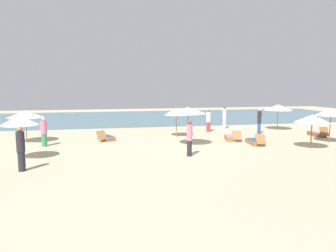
{
  "coord_description": "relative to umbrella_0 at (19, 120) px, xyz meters",
  "views": [
    {
      "loc": [
        -4.89,
        -17.79,
        3.7
      ],
      "look_at": [
        -1.03,
        1.41,
        1.1
      ],
      "focal_mm": 33.64,
      "sensor_mm": 36.0,
      "label": 1
    }
  ],
  "objects": [
    {
      "name": "umbrella_6",
      "position": [
        17.91,
        6.95,
        -0.12
      ],
      "size": [
        2.22,
        2.22,
        2.08
      ],
      "color": "brown",
      "rests_on": "ground_plane"
    },
    {
      "name": "lounger_0",
      "position": [
        18.97,
        3.39,
        -1.79
      ],
      "size": [
        0.75,
        1.68,
        0.75
      ],
      "color": "brown",
      "rests_on": "ground_plane"
    },
    {
      "name": "ground_plane",
      "position": [
        8.99,
        1.49,
        -1.97
      ],
      "size": [
        60.0,
        60.0,
        0.0
      ],
      "primitive_type": "plane",
      "color": "#BCAD8E"
    },
    {
      "name": "person_4",
      "position": [
        8.34,
        -0.84,
        -0.99
      ],
      "size": [
        0.36,
        0.36,
        1.89
      ],
      "color": "#26262D",
      "rests_on": "ground_plane"
    },
    {
      "name": "person_5",
      "position": [
        13.93,
        8.51,
        -0.99
      ],
      "size": [
        0.43,
        0.43,
        1.89
      ],
      "color": "white",
      "rests_on": "ground_plane"
    },
    {
      "name": "person_0",
      "position": [
        0.54,
        -2.19,
        -0.98
      ],
      "size": [
        0.4,
        0.4,
        1.95
      ],
      "color": "#26262D",
      "rests_on": "ground_plane"
    },
    {
      "name": "umbrella_2",
      "position": [
        8.96,
        1.87,
        0.18
      ],
      "size": [
        2.13,
        2.13,
        2.33
      ],
      "color": "brown",
      "rests_on": "ground_plane"
    },
    {
      "name": "umbrella_0",
      "position": [
        0.0,
        0.0,
        0.0
      ],
      "size": [
        1.79,
        1.79,
        2.21
      ],
      "color": "brown",
      "rests_on": "ground_plane"
    },
    {
      "name": "lounger_2",
      "position": [
        4.11,
        4.8,
        -1.79
      ],
      "size": [
        1.26,
        1.75,
        0.72
      ],
      "color": "olive",
      "rests_on": "ground_plane"
    },
    {
      "name": "umbrella_4",
      "position": [
        9.04,
        5.27,
        -0.19
      ],
      "size": [
        1.71,
        1.71,
        2.01
      ],
      "color": "olive",
      "rests_on": "ground_plane"
    },
    {
      "name": "person_1",
      "position": [
        12.04,
        7.09,
        -1.09
      ],
      "size": [
        0.5,
        0.5,
        1.75
      ],
      "color": "#BF3338",
      "rests_on": "ground_plane"
    },
    {
      "name": "lounger_1",
      "position": [
        12.26,
        3.1,
        -1.79
      ],
      "size": [
        1.02,
        1.78,
        0.7
      ],
      "color": "olive",
      "rests_on": "ground_plane"
    },
    {
      "name": "person_3",
      "position": [
        0.48,
        3.39,
        -1.09
      ],
      "size": [
        0.41,
        0.41,
        1.75
      ],
      "color": "#338C59",
      "rests_on": "ground_plane"
    },
    {
      "name": "umbrella_3",
      "position": [
        18.08,
        1.04,
        0.02
      ],
      "size": [
        1.85,
        1.85,
        2.24
      ],
      "color": "brown",
      "rests_on": "ground_plane"
    },
    {
      "name": "ocean_water",
      "position": [
        8.99,
        18.49,
        -1.94
      ],
      "size": [
        48.0,
        16.0,
        0.06
      ],
      "primitive_type": "cube",
      "color": "slate",
      "rests_on": "ground_plane"
    },
    {
      "name": "person_2",
      "position": [
        15.43,
        5.29,
        -0.95
      ],
      "size": [
        0.4,
        0.4,
        1.94
      ],
      "color": "#2D4C8C",
      "rests_on": "ground_plane"
    },
    {
      "name": "umbrella_1",
      "position": [
        -0.87,
        4.95,
        -0.14
      ],
      "size": [
        2.22,
        2.22,
        2.06
      ],
      "color": "brown",
      "rests_on": "ground_plane"
    },
    {
      "name": "lounger_3",
      "position": [
        13.16,
        1.45,
        -1.79
      ],
      "size": [
        0.73,
        1.7,
        0.73
      ],
      "color": "olive",
      "rests_on": "ground_plane"
    },
    {
      "name": "umbrella_5",
      "position": [
        15.8,
        -0.3,
        -0.22
      ],
      "size": [
        1.98,
        1.98,
        1.98
      ],
      "color": "brown",
      "rests_on": "ground_plane"
    }
  ]
}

